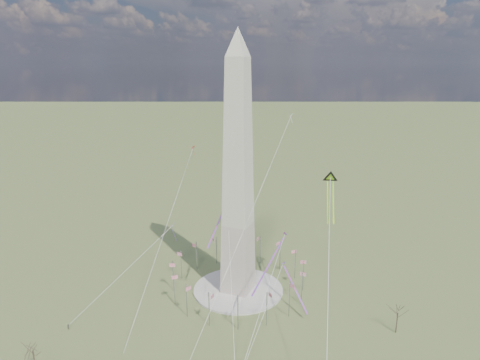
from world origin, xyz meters
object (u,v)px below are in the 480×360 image
at_px(person_west, 69,327).
at_px(kite_delta_black, 330,181).
at_px(tree_near, 398,312).
at_px(washington_monument, 238,176).

height_order(person_west, kite_delta_black, kite_delta_black).
bearing_deg(tree_near, person_west, -158.50).
relative_size(tree_near, person_west, 5.90).
xyz_separation_m(washington_monument, kite_delta_black, (33.34, 5.88, 0.09)).
bearing_deg(kite_delta_black, person_west, 20.32).
bearing_deg(person_west, kite_delta_black, -119.04).
bearing_deg(washington_monument, kite_delta_black, 10.00).
xyz_separation_m(washington_monument, person_west, (-44.02, -46.33, -46.99)).
xyz_separation_m(person_west, kite_delta_black, (77.36, 52.22, 47.09)).
height_order(tree_near, person_west, tree_near).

